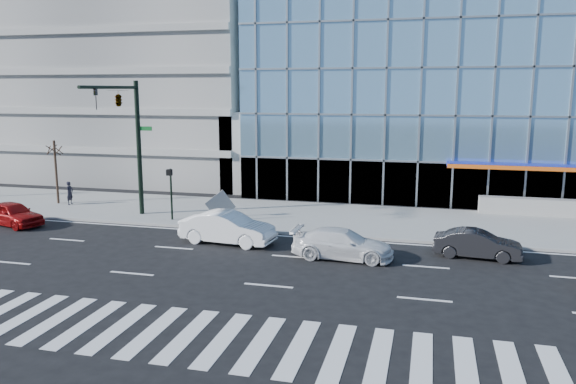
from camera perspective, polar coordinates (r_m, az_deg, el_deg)
name	(u,v)px	position (r m, az deg, el deg)	size (l,w,h in m)	color
ground	(293,257)	(26.14, 0.49, -6.60)	(160.00, 160.00, 0.00)	black
sidewalk	(325,218)	(33.69, 3.76, -2.61)	(120.00, 8.00, 0.15)	gray
theatre_building	(534,91)	(50.91, 23.75, 9.36)	(42.00, 26.00, 15.00)	#7FB3D4
parking_garage	(156,64)	(56.64, -13.29, 12.50)	(24.00, 24.00, 20.00)	gray
ramp_block	(274,149)	(44.19, -1.47, 4.35)	(6.00, 8.00, 6.00)	gray
traffic_signal	(125,116)	(33.51, -16.26, 7.45)	(1.14, 5.74, 8.00)	black
ped_signal_post	(171,186)	(33.07, -11.84, 0.59)	(0.30, 0.33, 3.00)	black
street_tree_near	(54,149)	(40.00, -22.64, 4.05)	(1.10, 1.10, 4.23)	#332319
white_suv	(343,244)	(25.89, 5.56, -5.27)	(1.89, 4.65, 1.35)	white
white_sedan	(228,228)	(28.38, -6.16, -3.64)	(1.68, 4.81, 1.58)	white
dark_sedan	(478,244)	(27.28, 18.70, -5.04)	(1.36, 3.90, 1.29)	black
red_sedan	(12,214)	(35.49, -26.20, -2.00)	(1.62, 4.03, 1.37)	maroon
pedestrian	(70,193)	(39.65, -21.28, -0.10)	(0.56, 0.37, 1.53)	black
tilted_panel	(220,205)	(32.59, -6.89, -1.34)	(1.30, 0.06, 1.30)	#9A9A9A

